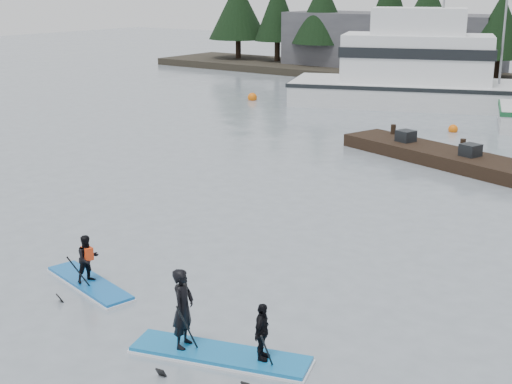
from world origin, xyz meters
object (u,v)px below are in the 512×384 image
Objects in this scene: floating_dock at (512,173)px; paddleboard_solo at (88,269)px; fishing_boat_large at (444,92)px; paddleboard_duo at (215,331)px.

floating_dock is 5.19× the size of paddleboard_solo.
fishing_boat_large is at bearing 137.93° from floating_dock.
fishing_boat_large is at bearing 109.11° from paddleboard_solo.
fishing_boat_large is at bearing 86.89° from paddleboard_duo.
floating_dock is 17.48m from paddleboard_solo.
floating_dock is at bearing 70.63° from paddleboard_duo.
paddleboard_solo is at bearing -105.45° from fishing_boat_large.
paddleboard_duo is (-0.57, -17.50, 0.30)m from floating_dock.
fishing_boat_large reaches higher than paddleboard_duo.
fishing_boat_large is 6.42× the size of paddleboard_solo.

